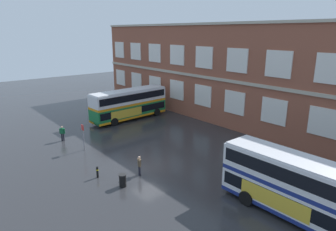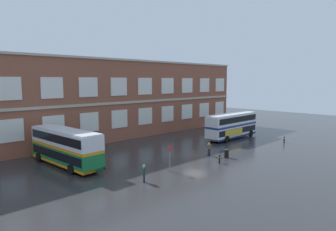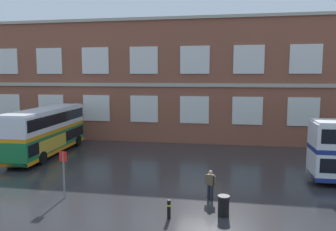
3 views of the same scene
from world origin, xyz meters
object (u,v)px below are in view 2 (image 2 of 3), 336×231
waiting_passenger (209,149)px  safety_bollard_east (284,140)px  double_decker_middle (232,125)px  safety_bollard_west (220,159)px  bus_stand_flag (170,156)px  station_litter_bin (227,154)px  double_decker_near (66,147)px  second_passenger (144,173)px

waiting_passenger → safety_bollard_east: (14.46, -3.12, -0.44)m
double_decker_middle → safety_bollard_west: bearing=-151.5°
bus_stand_flag → station_litter_bin: bus_stand_flag is taller
bus_stand_flag → station_litter_bin: size_ratio=2.62×
waiting_passenger → bus_stand_flag: (-8.17, -1.23, 0.70)m
double_decker_near → safety_bollard_east: 31.51m
double_decker_middle → safety_bollard_east: 8.21m
double_decker_near → bus_stand_flag: 11.75m
safety_bollard_east → double_decker_near: bearing=158.4°
double_decker_near → waiting_passenger: (14.78, -8.48, -1.22)m
second_passenger → safety_bollard_west: size_ratio=1.79×
double_decker_near → safety_bollard_west: (12.94, -11.42, -1.66)m
double_decker_middle → waiting_passenger: bearing=-159.3°
second_passenger → safety_bollard_east: size_ratio=1.79×
double_decker_middle → safety_bollard_east: (2.69, -7.58, -1.66)m
double_decker_middle → station_litter_bin: (-11.00, -6.56, -1.63)m
second_passenger → safety_bollard_east: 26.70m
safety_bollard_east → second_passenger: bearing=177.3°
second_passenger → station_litter_bin: bearing=-1.0°
bus_stand_flag → station_litter_bin: bearing=-5.6°
bus_stand_flag → safety_bollard_east: size_ratio=2.84×
second_passenger → safety_bollard_east: second_passenger is taller
second_passenger → double_decker_near: bearing=103.9°
double_decker_middle → second_passenger: 24.84m
waiting_passenger → double_decker_near: bearing=150.2°
double_decker_near → station_litter_bin: bearing=-34.2°
second_passenger → safety_bollard_east: bearing=-2.7°
second_passenger → station_litter_bin: (12.98, -0.22, -0.41)m
bus_stand_flag → double_decker_middle: bearing=15.9°
bus_stand_flag → safety_bollard_west: 6.66m
waiting_passenger → bus_stand_flag: 8.30m
station_litter_bin → safety_bollard_west: 2.74m
double_decker_near → safety_bollard_east: (29.25, -11.60, -1.66)m
waiting_passenger → station_litter_bin: size_ratio=1.65×
double_decker_near → second_passenger: double_decker_near is taller
safety_bollard_west → double_decker_near: bearing=138.6°
safety_bollard_east → double_decker_middle: bearing=109.5°
waiting_passenger → station_litter_bin: waiting_passenger is taller
double_decker_middle → safety_bollard_west: double_decker_middle is taller
second_passenger → station_litter_bin: 12.99m
double_decker_middle → double_decker_near: bearing=171.4°
station_litter_bin → double_decker_middle: bearing=30.8°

